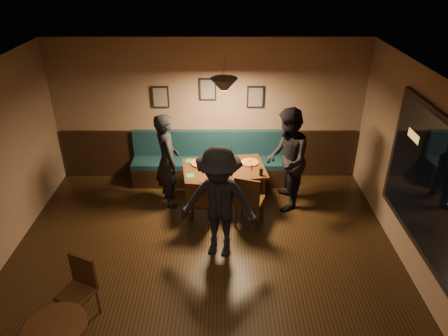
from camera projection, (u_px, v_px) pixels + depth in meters
name	position (u px, v px, depth m)	size (l,w,h in m)	color
floor	(202.00, 302.00, 5.51)	(7.00, 7.00, 0.00)	black
ceiling	(195.00, 103.00, 4.18)	(7.00, 7.00, 0.00)	silver
wall_back	(208.00, 111.00, 7.92)	(6.00, 6.00, 0.00)	#8C704F
wainscot	(209.00, 154.00, 8.32)	(5.88, 0.06, 1.00)	black
booth_bench	(209.00, 160.00, 8.09)	(3.00, 0.60, 1.00)	#0F232D
window_frame	(432.00, 187.00, 5.24)	(0.06, 2.56, 1.86)	black
window_glass	(429.00, 187.00, 5.24)	(2.40, 2.40, 0.00)	black
picture_left	(160.00, 97.00, 7.75)	(0.32, 0.04, 0.42)	black
picture_center	(208.00, 89.00, 7.68)	(0.32, 0.04, 0.42)	black
picture_right	(255.00, 97.00, 7.75)	(0.32, 0.04, 0.42)	black
pendant_lamp	(224.00, 86.00, 6.53)	(0.44, 0.44, 0.25)	black
dining_table	(224.00, 186.00, 7.42)	(1.43, 0.92, 0.77)	black
chair_near_left	(200.00, 201.00, 6.87)	(0.39, 0.39, 0.89)	black
chair_near_right	(250.00, 199.00, 6.85)	(0.43, 0.43, 0.97)	black
diner_left	(167.00, 161.00, 7.24)	(0.64, 0.42, 1.75)	black
diner_right	(287.00, 160.00, 7.13)	(0.91, 0.71, 1.87)	black
diner_front	(219.00, 204.00, 5.99)	(1.16, 0.67, 1.80)	black
pizza_a	(202.00, 163.00, 7.35)	(0.37, 0.37, 0.04)	gold
pizza_b	(222.00, 171.00, 7.07)	(0.34, 0.34, 0.04)	#C06A24
pizza_c	(250.00, 162.00, 7.38)	(0.31, 0.31, 0.04)	gold
soda_glass	(261.00, 172.00, 6.95)	(0.07, 0.07, 0.14)	black
tabasco_bottle	(251.00, 167.00, 7.15)	(0.02, 0.02, 0.11)	#9E0514
napkin_a	(190.00, 161.00, 7.45)	(0.16, 0.16, 0.01)	#1A6523
napkin_b	(190.00, 176.00, 6.98)	(0.13, 0.13, 0.01)	#1C6A31
cutlery_set	(224.00, 177.00, 6.94)	(0.02, 0.19, 0.00)	#B8B8BD
cafe_chair_far	(76.00, 292.00, 5.07)	(0.39, 0.39, 0.87)	black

